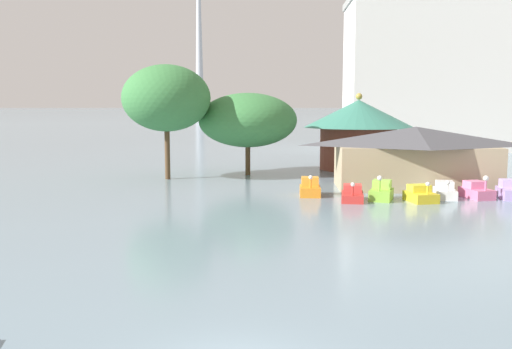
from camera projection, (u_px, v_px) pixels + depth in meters
pedal_boat_orange at (310, 188)px, 43.09m from camera, size 1.56×2.48×1.68m
pedal_boat_red at (352, 194)px, 40.80m from camera, size 1.85×3.02×1.49m
pedal_boat_lime at (381, 192)px, 41.07m from camera, size 2.15×2.67×1.90m
pedal_boat_yellow at (420, 195)px, 40.43m from camera, size 2.18×2.71×1.55m
pedal_boat_white at (445, 191)px, 42.18m from camera, size 1.85×3.18×1.43m
pedal_boat_pink at (476, 191)px, 41.94m from camera, size 2.08×2.90×1.81m
pedal_boat_lavender at (511, 191)px, 41.70m from camera, size 1.82×2.78×1.60m
boathouse at (415, 156)px, 46.61m from camera, size 13.63×6.81×5.06m
green_roof_pavilion at (358, 128)px, 60.15m from camera, size 11.54×11.54×8.03m
shoreline_tree_tall_left at (166, 98)px, 51.70m from camera, size 8.05×8.05×10.46m
shoreline_tree_mid at (248, 120)px, 55.19m from camera, size 9.56×9.56×7.97m
background_building_block at (429, 74)px, 86.71m from camera, size 24.97×14.59×22.87m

